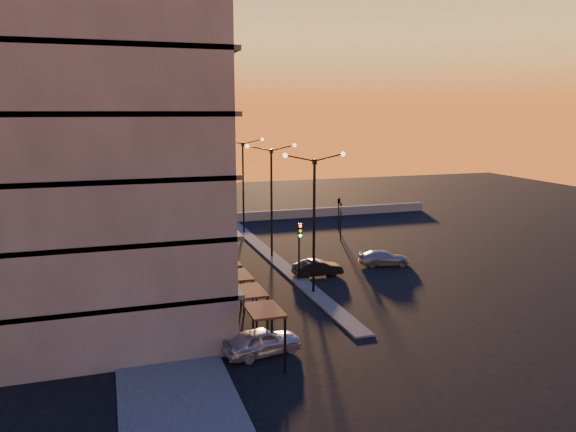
# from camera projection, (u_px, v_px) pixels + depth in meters

# --- Properties ---
(ground) EXTENTS (120.00, 120.00, 0.00)m
(ground) POSITION_uv_depth(u_px,v_px,m) (313.00, 293.00, 37.96)
(ground) COLOR black
(ground) RESTS_ON ground
(sidewalk_west) EXTENTS (5.00, 40.00, 0.12)m
(sidewalk_west) POSITION_uv_depth(u_px,v_px,m) (150.00, 290.00, 38.50)
(sidewalk_west) COLOR #444442
(sidewalk_west) RESTS_ON ground
(median) EXTENTS (1.20, 36.00, 0.12)m
(median) POSITION_uv_depth(u_px,v_px,m) (272.00, 256.00, 47.30)
(median) COLOR #444442
(median) RESTS_ON ground
(parapet) EXTENTS (44.00, 0.50, 1.00)m
(parapet) POSITION_uv_depth(u_px,v_px,m) (249.00, 216.00, 62.78)
(parapet) COLOR gray
(parapet) RESTS_ON ground
(building) EXTENTS (14.35, 17.08, 25.00)m
(building) POSITION_uv_depth(u_px,v_px,m) (82.00, 115.00, 31.54)
(building) COLOR #625D57
(building) RESTS_ON ground
(streetlamp_near) EXTENTS (4.32, 0.32, 9.51)m
(streetlamp_near) POSITION_uv_depth(u_px,v_px,m) (314.00, 212.00, 36.93)
(streetlamp_near) COLOR black
(streetlamp_near) RESTS_ON ground
(streetlamp_mid) EXTENTS (4.32, 0.32, 9.51)m
(streetlamp_mid) POSITION_uv_depth(u_px,v_px,m) (271.00, 191.00, 46.27)
(streetlamp_mid) COLOR black
(streetlamp_mid) RESTS_ON ground
(streetlamp_far) EXTENTS (4.32, 0.32, 9.51)m
(streetlamp_far) POSITION_uv_depth(u_px,v_px,m) (243.00, 178.00, 55.62)
(streetlamp_far) COLOR black
(streetlamp_far) RESTS_ON ground
(traffic_light_main) EXTENTS (0.28, 0.44, 4.25)m
(traffic_light_main) POSITION_uv_depth(u_px,v_px,m) (300.00, 242.00, 40.11)
(traffic_light_main) COLOR black
(traffic_light_main) RESTS_ON ground
(signal_east_a) EXTENTS (0.13, 0.16, 3.60)m
(signal_east_a) POSITION_uv_depth(u_px,v_px,m) (341.00, 220.00, 53.12)
(signal_east_a) COLOR black
(signal_east_a) RESTS_ON ground
(signal_east_b) EXTENTS (0.42, 1.99, 3.60)m
(signal_east_b) POSITION_uv_depth(u_px,v_px,m) (339.00, 201.00, 57.10)
(signal_east_b) COLOR black
(signal_east_b) RESTS_ON ground
(car_hatchback) EXTENTS (4.27, 2.41, 1.37)m
(car_hatchback) POSITION_uv_depth(u_px,v_px,m) (262.00, 341.00, 28.32)
(car_hatchback) COLOR #B2B4BA
(car_hatchback) RESTS_ON ground
(car_sedan) EXTENTS (3.74, 1.34, 1.23)m
(car_sedan) POSITION_uv_depth(u_px,v_px,m) (318.00, 268.00, 41.80)
(car_sedan) COLOR black
(car_sedan) RESTS_ON ground
(car_wagon) EXTENTS (4.37, 2.45, 1.20)m
(car_wagon) POSITION_uv_depth(u_px,v_px,m) (384.00, 258.00, 44.68)
(car_wagon) COLOR #94969B
(car_wagon) RESTS_ON ground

